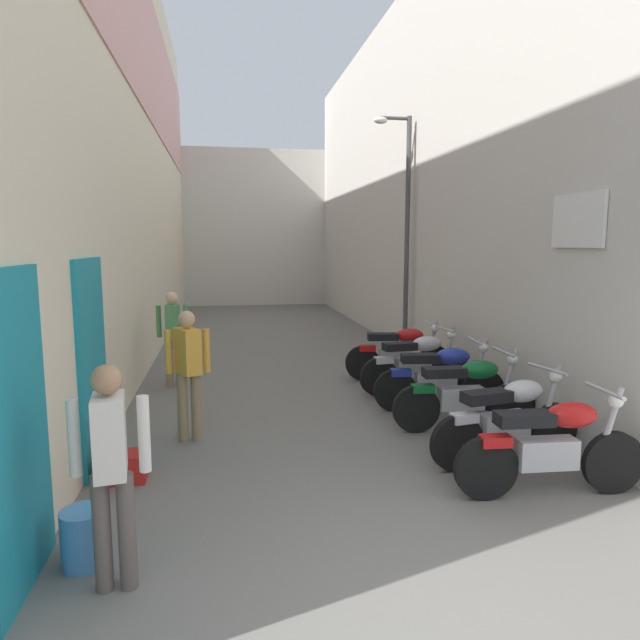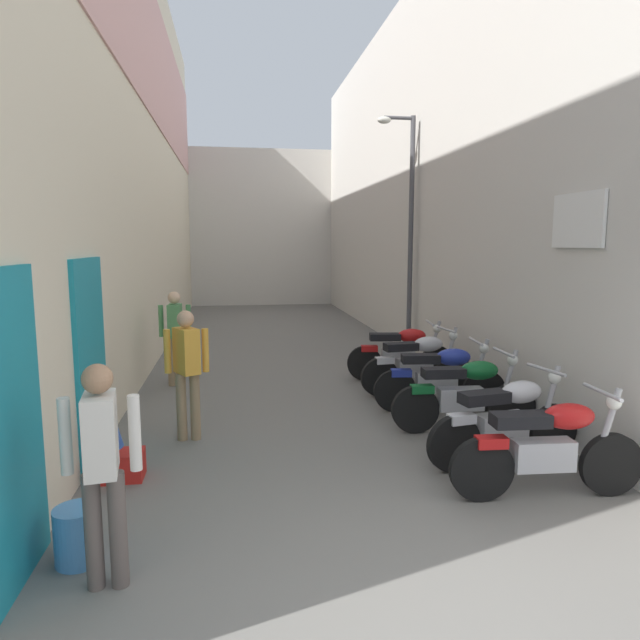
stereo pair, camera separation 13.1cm
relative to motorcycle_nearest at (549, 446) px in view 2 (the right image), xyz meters
The scene contains 17 objects.
ground_plane 5.73m from the motorcycle_nearest, 107.48° to the left, with size 34.58×34.58×0.00m, color #66635E.
building_left 9.52m from the motorcycle_nearest, 121.61° to the left, with size 0.45×18.58×8.63m.
building_right 8.23m from the motorcycle_nearest, 81.29° to the left, with size 0.45×18.58×7.69m.
building_far_end 17.97m from the motorcycle_nearest, 95.52° to the left, with size 8.31×2.00×5.83m, color beige.
motorcycle_nearest is the anchor object (origin of this frame).
motorcycle_second 0.81m from the motorcycle_nearest, 90.01° to the left, with size 1.84×0.58×1.04m.
motorcycle_third 1.87m from the motorcycle_nearest, 90.00° to the left, with size 1.85×0.58×1.04m.
motorcycle_fourth 2.71m from the motorcycle_nearest, 90.00° to the left, with size 1.84×0.58×1.04m.
motorcycle_fifth 3.68m from the motorcycle_nearest, 90.00° to the left, with size 1.85×0.58×1.04m.
motorcycle_sixth 4.53m from the motorcycle_nearest, 90.00° to the left, with size 1.84×0.58×1.04m.
pedestrian_by_doorway 3.84m from the motorcycle_nearest, 168.34° to the right, with size 0.52×0.36×1.57m.
pedestrian_mid_alley 4.02m from the motorcycle_nearest, 148.21° to the left, with size 0.52×0.39×1.57m.
pedestrian_further_down 6.11m from the motorcycle_nearest, 128.48° to the left, with size 0.52×0.35×1.57m.
water_jug_near_door 4.05m from the motorcycle_nearest, behind, with size 0.34×0.34×0.42m, color #4C8CCC.
plastic_crate 4.14m from the motorcycle_nearest, 165.21° to the left, with size 0.44×0.32×0.28m, color red.
umbrella_leaning 4.10m from the motorcycle_nearest, 168.70° to the left, with size 0.20×0.35×0.97m.
street_lamp 7.02m from the motorcycle_nearest, 83.91° to the left, with size 0.79×0.18×4.87m.
Camera 2 is at (-1.13, -2.66, 2.35)m, focal length 31.19 mm.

